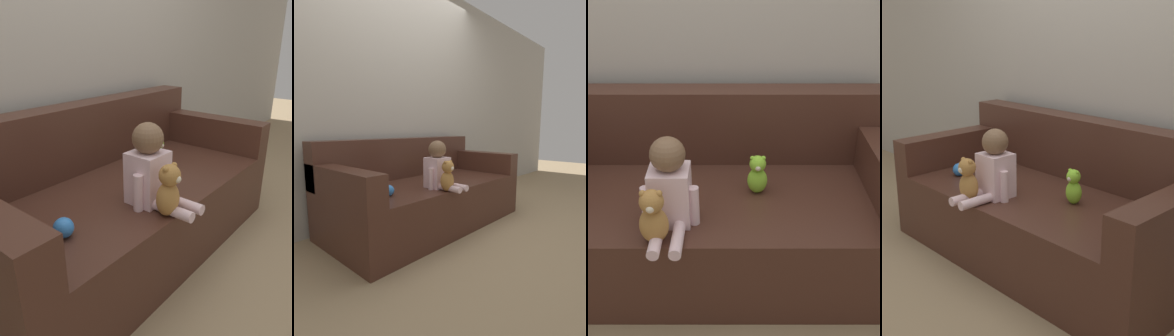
# 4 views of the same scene
# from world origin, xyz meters

# --- Properties ---
(ground_plane) EXTENTS (12.00, 12.00, 0.00)m
(ground_plane) POSITION_xyz_m (0.00, 0.00, 0.00)
(ground_plane) COLOR #9E8460
(couch) EXTENTS (1.92, 0.91, 0.84)m
(couch) POSITION_xyz_m (0.00, 0.05, 0.30)
(couch) COLOR #47281E
(couch) RESTS_ON ground_plane
(person_baby) EXTENTS (0.25, 0.37, 0.40)m
(person_baby) POSITION_xyz_m (-0.13, -0.27, 0.61)
(person_baby) COLOR silver
(person_baby) RESTS_ON couch
(teddy_bear_brown) EXTENTS (0.12, 0.12, 0.25)m
(teddy_bear_brown) POSITION_xyz_m (-0.19, -0.41, 0.56)
(teddy_bear_brown) COLOR #AD7A3D
(teddy_bear_brown) RESTS_ON couch
(plush_toy_side) EXTENTS (0.10, 0.09, 0.20)m
(plush_toy_side) POSITION_xyz_m (0.26, -0.01, 0.53)
(plush_toy_side) COLOR #8CD133
(plush_toy_side) RESTS_ON couch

